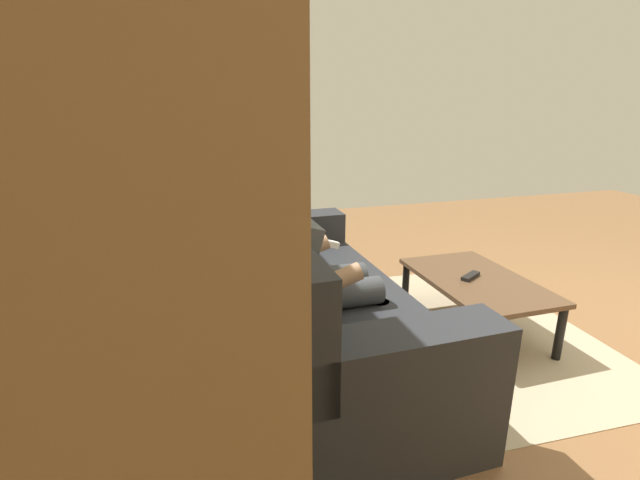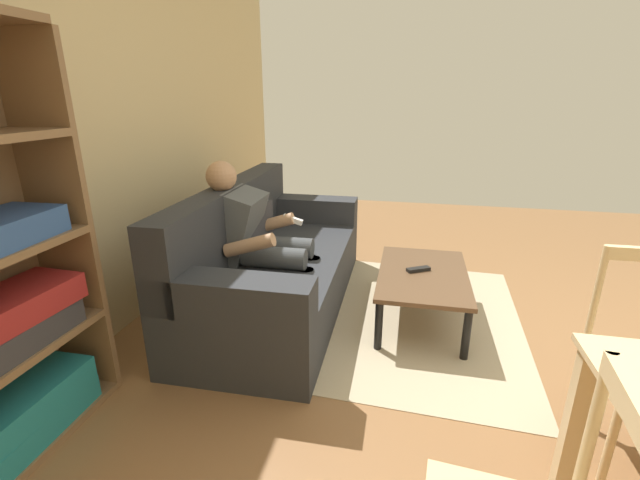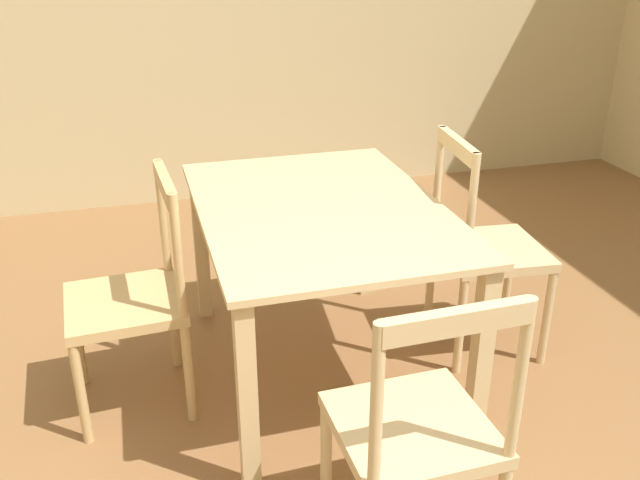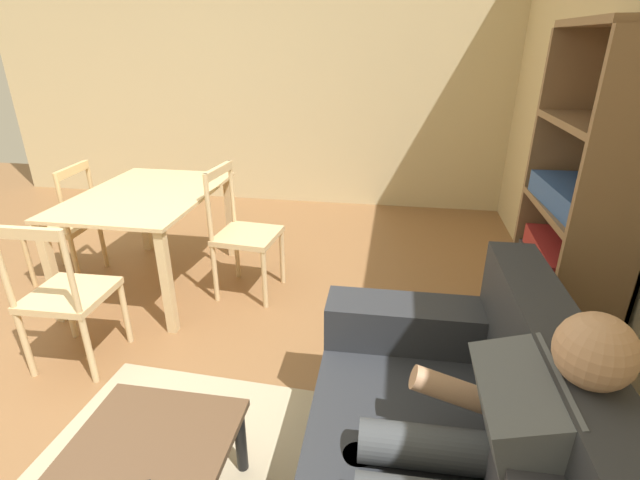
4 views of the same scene
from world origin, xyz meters
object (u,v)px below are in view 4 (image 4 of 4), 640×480
person_lounging (477,459)px  dining_chair_near_wall (244,234)px  dining_chair_by_doorway (65,225)px  bookshelf (571,245)px  dining_chair_facing_couch (66,296)px  dining_table (148,207)px

person_lounging → dining_chair_near_wall: 2.31m
dining_chair_near_wall → dining_chair_by_doorway: (0.00, -1.45, -0.02)m
dining_chair_near_wall → bookshelf: bearing=77.2°
person_lounging → bookshelf: bookshelf is taller
person_lounging → dining_chair_facing_couch: person_lounging is taller
dining_chair_by_doorway → dining_chair_facing_couch: bearing=36.6°
dining_chair_near_wall → dining_table: bearing=-89.8°
person_lounging → dining_chair_by_doorway: person_lounging is taller
dining_chair_near_wall → dining_chair_facing_couch: size_ratio=1.04×
dining_table → dining_chair_facing_couch: bearing=0.0°
dining_table → dining_chair_by_doorway: bearing=-90.1°
person_lounging → dining_chair_by_doorway: size_ratio=1.22×
bookshelf → dining_chair_facing_couch: bearing=-79.4°
dining_table → dining_chair_near_wall: bearing=90.2°
person_lounging → dining_chair_near_wall: bearing=-143.9°
dining_chair_near_wall → dining_chair_facing_couch: (0.97, -0.72, -0.02)m
bookshelf → dining_table: bearing=-99.4°
dining_table → bookshelf: bearing=80.6°
dining_table → dining_chair_by_doorway: 0.75m
dining_chair_near_wall → dining_chair_by_doorway: dining_chair_near_wall is taller
dining_table → dining_chair_facing_couch: size_ratio=1.39×
bookshelf → dining_chair_by_doorway: bearing=-97.5°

